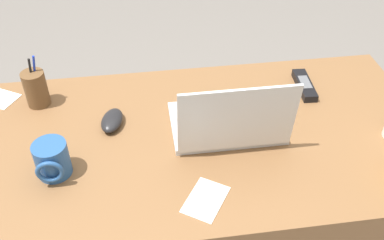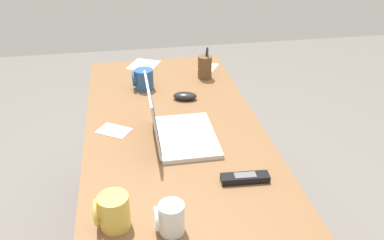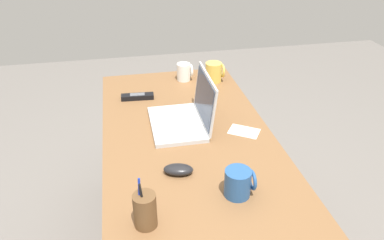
{
  "view_description": "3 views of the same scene",
  "coord_description": "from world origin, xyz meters",
  "px_view_note": "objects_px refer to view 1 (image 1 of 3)",
  "views": [
    {
      "loc": [
        0.11,
        0.94,
        1.59
      ],
      "look_at": [
        -0.02,
        0.01,
        0.8
      ],
      "focal_mm": 41.34,
      "sensor_mm": 36.0,
      "label": 1
    },
    {
      "loc": [
        -1.45,
        0.17,
        1.57
      ],
      "look_at": [
        -0.09,
        -0.07,
        0.79
      ],
      "focal_mm": 38.18,
      "sensor_mm": 36.0,
      "label": 2
    },
    {
      "loc": [
        1.29,
        -0.25,
        1.6
      ],
      "look_at": [
        -0.08,
        0.02,
        0.79
      ],
      "focal_mm": 35.65,
      "sensor_mm": 36.0,
      "label": 3
    }
  ],
  "objects_px": {
    "computer_mouse": "(112,120)",
    "pen_holder": "(36,88)",
    "coffee_mug_white": "(52,160)",
    "laptop": "(229,122)",
    "cordless_phone": "(304,85)"
  },
  "relations": [
    {
      "from": "laptop",
      "to": "coffee_mug_white",
      "type": "height_order",
      "value": "laptop"
    },
    {
      "from": "pen_holder",
      "to": "laptop",
      "type": "bearing_deg",
      "value": 158.01
    },
    {
      "from": "coffee_mug_white",
      "to": "pen_holder",
      "type": "bearing_deg",
      "value": -76.14
    },
    {
      "from": "computer_mouse",
      "to": "coffee_mug_white",
      "type": "distance_m",
      "value": 0.23
    },
    {
      "from": "laptop",
      "to": "computer_mouse",
      "type": "bearing_deg",
      "value": -14.85
    },
    {
      "from": "coffee_mug_white",
      "to": "cordless_phone",
      "type": "bearing_deg",
      "value": -160.4
    },
    {
      "from": "pen_holder",
      "to": "computer_mouse",
      "type": "bearing_deg",
      "value": 148.75
    },
    {
      "from": "laptop",
      "to": "coffee_mug_white",
      "type": "relative_size",
      "value": 3.21
    },
    {
      "from": "laptop",
      "to": "pen_holder",
      "type": "distance_m",
      "value": 0.61
    },
    {
      "from": "laptop",
      "to": "pen_holder",
      "type": "bearing_deg",
      "value": -21.99
    },
    {
      "from": "computer_mouse",
      "to": "cordless_phone",
      "type": "bearing_deg",
      "value": -156.73
    },
    {
      "from": "laptop",
      "to": "computer_mouse",
      "type": "height_order",
      "value": "laptop"
    },
    {
      "from": "computer_mouse",
      "to": "pen_holder",
      "type": "relative_size",
      "value": 0.64
    },
    {
      "from": "computer_mouse",
      "to": "coffee_mug_white",
      "type": "relative_size",
      "value": 1.07
    },
    {
      "from": "computer_mouse",
      "to": "cordless_phone",
      "type": "relative_size",
      "value": 0.66
    }
  ]
}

